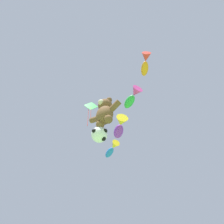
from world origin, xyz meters
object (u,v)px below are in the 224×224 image
at_px(fish_kite_emerald, 132,97).
at_px(fish_kite_violet, 120,127).
at_px(soccer_ball_kite, 100,134).
at_px(fish_kite_tangerine, 145,63).
at_px(teddy_bear_kite, 105,112).
at_px(fish_kite_cobalt, 112,149).
at_px(diamond_kite, 91,107).

height_order(fish_kite_emerald, fish_kite_violet, fish_kite_emerald).
relative_size(soccer_ball_kite, fish_kite_tangerine, 0.73).
distance_m(soccer_ball_kite, fish_kite_emerald, 4.45).
height_order(teddy_bear_kite, fish_kite_cobalt, fish_kite_cobalt).
xyz_separation_m(teddy_bear_kite, fish_kite_violet, (-0.82, 2.73, 1.66)).
xyz_separation_m(fish_kite_tangerine, fish_kite_emerald, (-2.26, 1.97, 0.89)).
bearing_deg(fish_kite_violet, fish_kite_tangerine, -35.56).
relative_size(fish_kite_emerald, fish_kite_cobalt, 0.95).
height_order(soccer_ball_kite, fish_kite_tangerine, fish_kite_tangerine).
relative_size(fish_kite_tangerine, fish_kite_cobalt, 0.68).
bearing_deg(teddy_bear_kite, diamond_kite, 166.01).
distance_m(fish_kite_tangerine, fish_kite_cobalt, 8.16).
bearing_deg(fish_kite_violet, soccer_ball_kite, -84.42).
relative_size(teddy_bear_kite, fish_kite_cobalt, 1.18).
distance_m(soccer_ball_kite, fish_kite_cobalt, 5.65).
bearing_deg(fish_kite_emerald, fish_kite_violet, 151.08).
relative_size(fish_kite_emerald, fish_kite_violet, 0.93).
height_order(teddy_bear_kite, diamond_kite, diamond_kite).
height_order(fish_kite_tangerine, fish_kite_violet, fish_kite_violet).
xyz_separation_m(fish_kite_cobalt, diamond_kite, (0.86, -3.83, 1.43)).
distance_m(teddy_bear_kite, fish_kite_tangerine, 3.93).
xyz_separation_m(fish_kite_emerald, fish_kite_cobalt, (-4.34, 2.83, -0.72)).
bearing_deg(soccer_ball_kite, fish_kite_violet, 95.58).
distance_m(teddy_bear_kite, fish_kite_violet, 3.30).
relative_size(teddy_bear_kite, fish_kite_violet, 1.15).
xyz_separation_m(teddy_bear_kite, diamond_kite, (-2.14, 0.53, 3.10)).
relative_size(teddy_bear_kite, fish_kite_tangerine, 1.73).
distance_m(fish_kite_tangerine, fish_kite_violet, 5.45).
bearing_deg(diamond_kite, fish_kite_emerald, 15.95).
bearing_deg(fish_kite_cobalt, fish_kite_emerald, -33.13).
bearing_deg(fish_kite_tangerine, fish_kite_violet, 144.44).
xyz_separation_m(soccer_ball_kite, fish_kite_tangerine, (4.19, -0.73, 2.92)).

